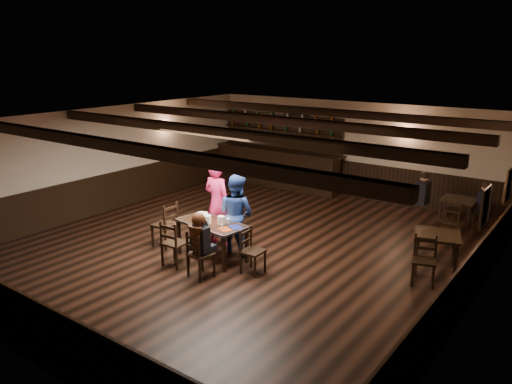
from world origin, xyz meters
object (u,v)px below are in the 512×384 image
Objects in this scene: chair_near_right at (197,252)px; woman_pink at (217,203)px; bar_counter at (277,162)px; man_blue at (236,214)px; cake at (202,215)px; dining_table at (212,227)px; chair_near_left at (172,240)px.

woman_pink is at bearing 117.84° from chair_near_right.
man_blue is at bearing -64.75° from bar_counter.
man_blue is 0.70m from cake.
chair_near_left is at bearing -112.94° from dining_table.
chair_near_right is 1.46m from man_blue.
man_blue is at bearing 68.33° from chair_near_left.
chair_near_right is 1.77m from woman_pink.
chair_near_right is (0.40, -0.87, -0.15)m from dining_table.
man_blue is 0.37× the size of bar_counter.
dining_table is 0.86m from chair_near_left.
bar_counter reaches higher than woman_pink.
chair_near_right is at bearing -52.34° from cake.
chair_near_left is 3.19× the size of cake.
chair_near_left is 1.04× the size of chair_near_right.
chair_near_left is 1.45m from man_blue.
woman_pink is at bearing -8.46° from man_blue.
woman_pink reaches higher than man_blue.
woman_pink is 0.42× the size of bar_counter.
bar_counter is (-1.81, 5.45, -0.07)m from cake.
chair_near_left is at bearing 70.38° from man_blue.
woman_pink is at bearing 121.53° from dining_table.
dining_table is at bearing 67.06° from chair_near_left.
chair_near_right is 3.06× the size of cake.
chair_near_left is 1.49m from woman_pink.
man_blue is 5.58m from bar_counter.
cake is (-0.78, 1.01, 0.28)m from chair_near_right.
bar_counter reaches higher than dining_table.
man_blue is at bearing 171.75° from woman_pink.
chair_near_right is 0.54× the size of man_blue.
dining_table is 5.37× the size of cake.
bar_counter is at bearing 111.36° from dining_table.
bar_counter reaches higher than chair_near_right.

